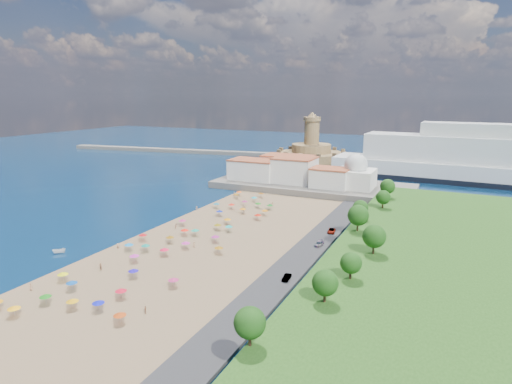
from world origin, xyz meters
The scene contains 13 objects.
ground centered at (0.00, 0.00, 0.00)m, with size 700.00×700.00×0.00m, color #071938.
terrace centered at (10.00, 73.00, 1.50)m, with size 90.00×36.00×3.00m, color #59544C.
jetty centered at (-12.00, 108.00, 1.20)m, with size 18.00×70.00×2.40m, color #59544C.
breakwater centered at (-110.00, 153.00, 1.30)m, with size 200.00×7.00×2.60m, color #59544C.
waterfront_buildings centered at (-3.05, 73.64, 7.88)m, with size 57.00×29.00×11.00m.
domed_building centered at (30.00, 71.00, 8.97)m, with size 16.00×16.00×15.00m.
fortress centered at (-12.00, 138.00, 6.68)m, with size 40.00×40.00×32.40m.
cruise_ship centered at (89.64, 120.49, 10.56)m, with size 163.84×29.95×35.66m.
beach_parasols centered at (-1.55, -9.57, 2.15)m, with size 30.41×113.25×2.20m.
beachgoers centered at (-5.98, -5.71, 1.14)m, with size 34.11×99.71×1.88m.
moored_boats centered at (-30.35, -50.05, 0.78)m, with size 6.80×26.00×1.67m.
parked_cars centered at (36.00, -10.85, 1.34)m, with size 2.69×62.61×1.35m.
hillside_trees centered at (48.19, -4.93, 10.00)m, with size 14.92×110.95×7.42m.
Camera 1 is at (69.13, -112.47, 42.97)m, focal length 30.00 mm.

